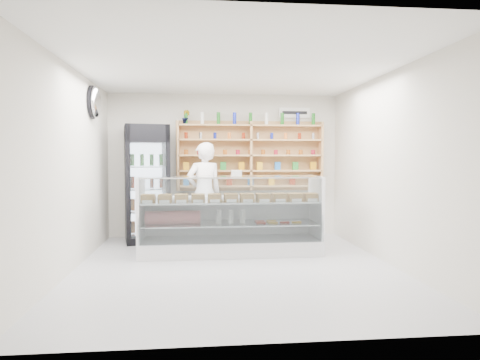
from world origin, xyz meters
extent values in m
plane|color=#A7A6AB|center=(0.00, 0.00, 0.00)|extent=(5.00, 5.00, 0.00)
plane|color=white|center=(0.00, 0.00, 2.80)|extent=(5.00, 5.00, 0.00)
plane|color=beige|center=(0.00, 2.50, 1.40)|extent=(4.50, 0.00, 4.50)
plane|color=beige|center=(0.00, -2.50, 1.40)|extent=(4.50, 0.00, 4.50)
plane|color=beige|center=(-2.25, 0.00, 1.40)|extent=(0.00, 5.00, 5.00)
plane|color=beige|center=(2.25, 0.00, 1.40)|extent=(0.00, 5.00, 5.00)
cube|color=white|center=(-0.01, 0.90, 0.12)|extent=(2.90, 0.82, 0.24)
cube|color=white|center=(-0.01, 1.28, 0.55)|extent=(2.90, 0.05, 0.61)
cube|color=silver|center=(-0.01, 0.90, 0.49)|extent=(2.78, 0.72, 0.02)
cube|color=silver|center=(-0.01, 0.90, 0.85)|extent=(2.84, 0.75, 0.02)
cube|color=silver|center=(-0.01, 0.51, 0.75)|extent=(2.84, 0.12, 1.01)
cube|color=silver|center=(-0.01, 0.85, 1.25)|extent=(2.84, 0.57, 0.01)
imported|color=white|center=(-0.42, 1.80, 0.92)|extent=(0.78, 0.63, 1.83)
cube|color=black|center=(-1.47, 2.05, 1.07)|extent=(0.90, 0.89, 2.15)
cube|color=#280436|center=(-1.53, 1.70, 1.99)|extent=(0.75, 0.17, 0.30)
cube|color=silver|center=(-1.54, 1.69, 0.98)|extent=(0.64, 0.13, 1.70)
cube|color=tan|center=(-0.90, 2.34, 1.59)|extent=(0.04, 0.28, 1.33)
cube|color=tan|center=(0.50, 2.34, 1.59)|extent=(0.04, 0.28, 1.33)
cube|color=tan|center=(1.90, 2.34, 1.59)|extent=(0.04, 0.28, 1.33)
cube|color=tan|center=(0.50, 2.34, 1.00)|extent=(2.80, 0.28, 0.03)
cube|color=tan|center=(0.50, 2.34, 1.30)|extent=(2.80, 0.28, 0.03)
cube|color=tan|center=(0.50, 2.34, 1.60)|extent=(2.80, 0.28, 0.03)
cube|color=tan|center=(0.50, 2.34, 1.90)|extent=(2.80, 0.28, 0.03)
cube|color=tan|center=(0.50, 2.34, 2.18)|extent=(2.80, 0.28, 0.03)
imported|color=#1E6626|center=(-0.75, 2.34, 2.33)|extent=(0.18, 0.16, 0.27)
ellipsoid|color=silver|center=(-2.17, 1.20, 2.45)|extent=(0.15, 0.50, 0.50)
cube|color=white|center=(1.40, 2.47, 2.45)|extent=(0.62, 0.03, 0.20)
camera|label=1|loc=(-0.54, -5.95, 1.56)|focal=32.00mm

